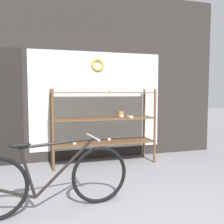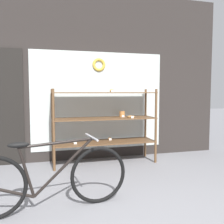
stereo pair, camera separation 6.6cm
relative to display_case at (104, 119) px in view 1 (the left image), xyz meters
name	(u,v)px [view 1 (the left image)]	position (x,y,z in m)	size (l,w,h in m)	color
storefront_facade	(85,78)	(-0.28, 0.40, 0.77)	(5.55, 0.13, 3.27)	#2D2826
display_case	(104,119)	(0.00, 0.00, 0.00)	(1.89, 0.53, 1.38)	brown
bicycle	(50,179)	(-1.05, -1.68, -0.46)	(1.81, 0.46, 0.81)	black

